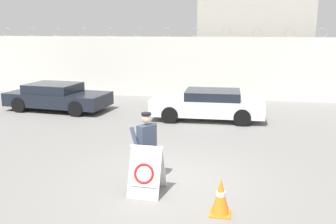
# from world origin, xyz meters

# --- Properties ---
(ground_plane) EXTENTS (90.00, 90.00, 0.00)m
(ground_plane) POSITION_xyz_m (0.00, 0.00, 0.00)
(ground_plane) COLOR gray
(perimeter_wall) EXTENTS (36.00, 0.30, 3.60)m
(perimeter_wall) POSITION_xyz_m (-0.00, 11.15, 1.58)
(perimeter_wall) COLOR silver
(perimeter_wall) RESTS_ON ground_plane
(building_block) EXTENTS (6.31, 7.87, 6.58)m
(building_block) POSITION_xyz_m (2.22, 16.99, 3.29)
(building_block) COLOR #B2ADA3
(building_block) RESTS_ON ground_plane
(barricade_sign) EXTENTS (0.74, 0.86, 1.09)m
(barricade_sign) POSITION_xyz_m (-0.33, -0.75, 0.54)
(barricade_sign) COLOR white
(barricade_sign) RESTS_ON ground_plane
(security_guard) EXTENTS (0.60, 0.54, 1.70)m
(security_guard) POSITION_xyz_m (-0.47, -0.21, 0.94)
(security_guard) COLOR #514C42
(security_guard) RESTS_ON ground_plane
(traffic_cone_near) EXTENTS (0.41, 0.41, 0.75)m
(traffic_cone_near) POSITION_xyz_m (1.32, -1.40, 0.37)
(traffic_cone_near) COLOR orange
(traffic_cone_near) RESTS_ON ground_plane
(parked_car_front_coupe) EXTENTS (4.64, 2.33, 1.19)m
(parked_car_front_coupe) POSITION_xyz_m (-6.38, 6.87, 0.61)
(parked_car_front_coupe) COLOR black
(parked_car_front_coupe) RESTS_ON ground_plane
(parked_car_rear_sedan) EXTENTS (4.47, 2.04, 1.18)m
(parked_car_rear_sedan) POSITION_xyz_m (0.35, 6.42, 0.61)
(parked_car_rear_sedan) COLOR black
(parked_car_rear_sedan) RESTS_ON ground_plane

